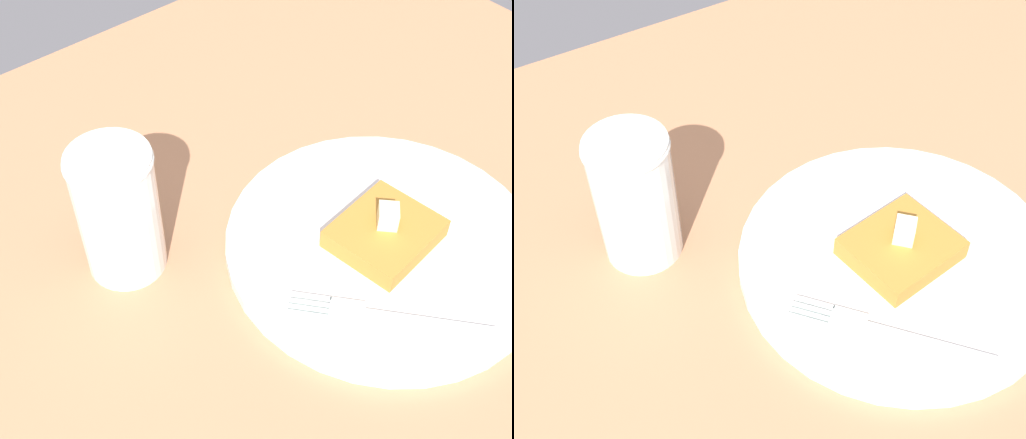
# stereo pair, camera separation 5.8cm
# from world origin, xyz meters

# --- Properties ---
(table_surface) EXTENTS (0.98, 0.98, 0.02)m
(table_surface) POSITION_xyz_m (0.00, 0.00, 0.01)
(table_surface) COLOR #AF7651
(table_surface) RESTS_ON ground
(plate) EXTENTS (0.27, 0.27, 0.01)m
(plate) POSITION_xyz_m (-0.05, 0.09, 0.03)
(plate) COLOR silver
(plate) RESTS_ON table_surface
(toast_slice_center) EXTENTS (0.08, 0.09, 0.02)m
(toast_slice_center) POSITION_xyz_m (-0.05, 0.09, 0.04)
(toast_slice_center) COLOR #B1742C
(toast_slice_center) RESTS_ON plate
(butter_pat_primary) EXTENTS (0.02, 0.02, 0.02)m
(butter_pat_primary) POSITION_xyz_m (-0.05, 0.09, 0.06)
(butter_pat_primary) COLOR beige
(butter_pat_primary) RESTS_ON toast_slice_center
(fork) EXTENTS (0.13, 0.11, 0.00)m
(fork) POSITION_xyz_m (0.00, 0.03, 0.04)
(fork) COLOR silver
(fork) RESTS_ON plate
(syrup_jar) EXTENTS (0.07, 0.07, 0.12)m
(syrup_jar) POSITION_xyz_m (-0.18, -0.08, 0.08)
(syrup_jar) COLOR #3C1B0A
(syrup_jar) RESTS_ON table_surface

